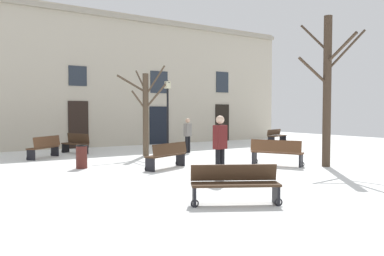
{
  "coord_description": "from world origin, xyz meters",
  "views": [
    {
      "loc": [
        -7.88,
        -10.38,
        1.94
      ],
      "look_at": [
        0.0,
        1.95,
        1.31
      ],
      "focal_mm": 35.24,
      "sensor_mm": 36.0,
      "label": 1
    }
  ],
  "objects_px": {
    "bench_near_lamp": "(276,136)",
    "person_near_bench": "(220,144)",
    "bench_facing_shops": "(277,152)",
    "streetlamp": "(168,107)",
    "litter_bin": "(82,157)",
    "tree_foreground": "(327,88)",
    "bench_by_litter_bin": "(167,155)",
    "tree_right_of_center": "(146,111)",
    "bench_near_center_tree": "(76,143)",
    "bench_back_to_back_left": "(235,184)",
    "bench_far_corner": "(45,147)",
    "person_strolling": "(188,134)"
  },
  "relations": [
    {
      "from": "bench_near_center_tree",
      "to": "bench_far_corner",
      "type": "relative_size",
      "value": 1.04
    },
    {
      "from": "tree_foreground",
      "to": "person_strolling",
      "type": "distance_m",
      "value": 6.98
    },
    {
      "from": "bench_back_to_back_left",
      "to": "person_near_bench",
      "type": "bearing_deg",
      "value": 88.6
    },
    {
      "from": "bench_near_center_tree",
      "to": "person_near_bench",
      "type": "bearing_deg",
      "value": -11.92
    },
    {
      "from": "bench_near_lamp",
      "to": "bench_far_corner",
      "type": "height_order",
      "value": "bench_far_corner"
    },
    {
      "from": "bench_back_to_back_left",
      "to": "person_near_bench",
      "type": "height_order",
      "value": "person_near_bench"
    },
    {
      "from": "bench_back_to_back_left",
      "to": "bench_by_litter_bin",
      "type": "bearing_deg",
      "value": 106.03
    },
    {
      "from": "tree_right_of_center",
      "to": "person_strolling",
      "type": "height_order",
      "value": "tree_right_of_center"
    },
    {
      "from": "bench_facing_shops",
      "to": "person_near_bench",
      "type": "distance_m",
      "value": 3.64
    },
    {
      "from": "tree_foreground",
      "to": "person_near_bench",
      "type": "height_order",
      "value": "tree_foreground"
    },
    {
      "from": "tree_foreground",
      "to": "bench_near_center_tree",
      "type": "xyz_separation_m",
      "value": [
        -6.29,
        9.02,
        -2.32
      ]
    },
    {
      "from": "tree_foreground",
      "to": "bench_far_corner",
      "type": "relative_size",
      "value": 3.47
    },
    {
      "from": "tree_right_of_center",
      "to": "bench_near_center_tree",
      "type": "relative_size",
      "value": 2.49
    },
    {
      "from": "bench_near_lamp",
      "to": "bench_near_center_tree",
      "type": "bearing_deg",
      "value": 155.39
    },
    {
      "from": "bench_near_center_tree",
      "to": "person_near_bench",
      "type": "xyz_separation_m",
      "value": [
        1.58,
        -9.06,
        0.56
      ]
    },
    {
      "from": "bench_near_lamp",
      "to": "bench_far_corner",
      "type": "bearing_deg",
      "value": 160.74
    },
    {
      "from": "person_near_bench",
      "to": "bench_facing_shops",
      "type": "bearing_deg",
      "value": 8.83
    },
    {
      "from": "tree_right_of_center",
      "to": "bench_by_litter_bin",
      "type": "height_order",
      "value": "tree_right_of_center"
    },
    {
      "from": "bench_near_lamp",
      "to": "bench_back_to_back_left",
      "type": "distance_m",
      "value": 15.75
    },
    {
      "from": "bench_by_litter_bin",
      "to": "person_strolling",
      "type": "height_order",
      "value": "person_strolling"
    },
    {
      "from": "bench_near_center_tree",
      "to": "streetlamp",
      "type": "bearing_deg",
      "value": 54.87
    },
    {
      "from": "streetlamp",
      "to": "litter_bin",
      "type": "height_order",
      "value": "streetlamp"
    },
    {
      "from": "bench_by_litter_bin",
      "to": "bench_back_to_back_left",
      "type": "xyz_separation_m",
      "value": [
        -1.18,
        -5.09,
        -0.04
      ]
    },
    {
      "from": "bench_by_litter_bin",
      "to": "person_near_bench",
      "type": "xyz_separation_m",
      "value": [
        0.26,
        -2.65,
        0.56
      ]
    },
    {
      "from": "streetlamp",
      "to": "bench_facing_shops",
      "type": "relative_size",
      "value": 1.91
    },
    {
      "from": "bench_near_lamp",
      "to": "bench_back_to_back_left",
      "type": "height_order",
      "value": "bench_near_lamp"
    },
    {
      "from": "streetlamp",
      "to": "bench_by_litter_bin",
      "type": "height_order",
      "value": "streetlamp"
    },
    {
      "from": "tree_right_of_center",
      "to": "bench_by_litter_bin",
      "type": "xyz_separation_m",
      "value": [
        -1.01,
        -3.8,
        -1.52
      ]
    },
    {
      "from": "tree_right_of_center",
      "to": "bench_near_lamp",
      "type": "relative_size",
      "value": 2.15
    },
    {
      "from": "bench_facing_shops",
      "to": "tree_foreground",
      "type": "bearing_deg",
      "value": -159.04
    },
    {
      "from": "tree_foreground",
      "to": "bench_far_corner",
      "type": "bearing_deg",
      "value": 134.99
    },
    {
      "from": "bench_back_to_back_left",
      "to": "streetlamp",
      "type": "bearing_deg",
      "value": 97.35
    },
    {
      "from": "bench_facing_shops",
      "to": "bench_near_lamp",
      "type": "height_order",
      "value": "bench_facing_shops"
    },
    {
      "from": "bench_near_center_tree",
      "to": "bench_far_corner",
      "type": "xyz_separation_m",
      "value": [
        -1.61,
        -1.13,
        0.01
      ]
    },
    {
      "from": "bench_facing_shops",
      "to": "person_strolling",
      "type": "distance_m",
      "value": 5.41
    },
    {
      "from": "tree_right_of_center",
      "to": "bench_near_center_tree",
      "type": "distance_m",
      "value": 3.81
    },
    {
      "from": "bench_by_litter_bin",
      "to": "bench_near_lamp",
      "type": "relative_size",
      "value": 0.98
    },
    {
      "from": "bench_by_litter_bin",
      "to": "person_near_bench",
      "type": "height_order",
      "value": "person_near_bench"
    },
    {
      "from": "bench_far_corner",
      "to": "bench_back_to_back_left",
      "type": "distance_m",
      "value": 10.52
    },
    {
      "from": "bench_near_lamp",
      "to": "person_near_bench",
      "type": "xyz_separation_m",
      "value": [
        -10.32,
        -8.04,
        0.57
      ]
    },
    {
      "from": "streetlamp",
      "to": "litter_bin",
      "type": "xyz_separation_m",
      "value": [
        -5.44,
        -3.75,
        -1.76
      ]
    },
    {
      "from": "litter_bin",
      "to": "bench_facing_shops",
      "type": "height_order",
      "value": "bench_facing_shops"
    },
    {
      "from": "litter_bin",
      "to": "bench_back_to_back_left",
      "type": "distance_m",
      "value": 6.84
    },
    {
      "from": "bench_near_center_tree",
      "to": "person_strolling",
      "type": "relative_size",
      "value": 0.97
    },
    {
      "from": "tree_foreground",
      "to": "person_strolling",
      "type": "xyz_separation_m",
      "value": [
        -1.73,
        6.5,
        -1.89
      ]
    },
    {
      "from": "tree_foreground",
      "to": "streetlamp",
      "type": "bearing_deg",
      "value": 103.87
    },
    {
      "from": "bench_near_center_tree",
      "to": "bench_near_lamp",
      "type": "distance_m",
      "value": 11.95
    },
    {
      "from": "bench_near_center_tree",
      "to": "bench_by_litter_bin",
      "type": "height_order",
      "value": "bench_near_center_tree"
    },
    {
      "from": "bench_by_litter_bin",
      "to": "tree_foreground",
      "type": "bearing_deg",
      "value": 130.3
    },
    {
      "from": "bench_back_to_back_left",
      "to": "person_near_bench",
      "type": "relative_size",
      "value": 1.01
    }
  ]
}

